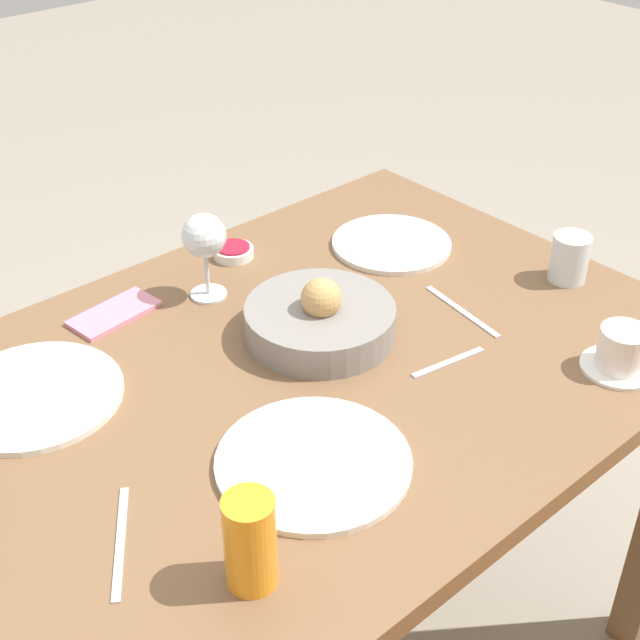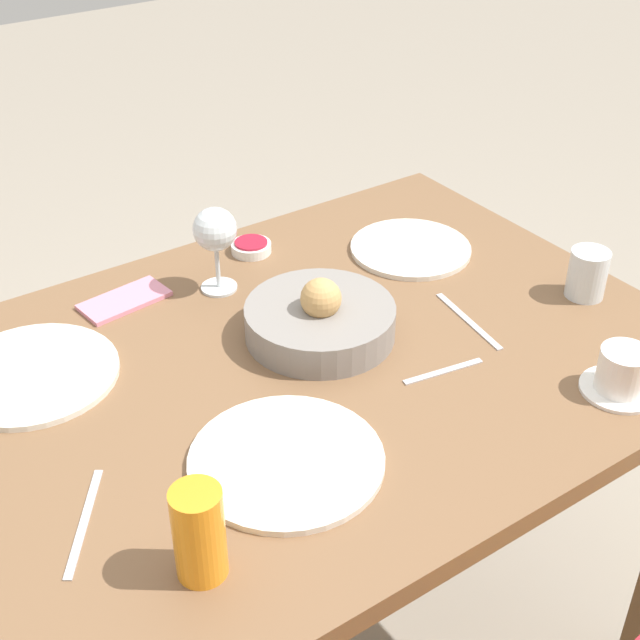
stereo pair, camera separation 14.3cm
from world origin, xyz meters
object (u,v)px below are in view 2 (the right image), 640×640
at_px(bread_basket, 320,318).
at_px(plate_far_center, 286,460).
at_px(knife_silver, 468,321).
at_px(fork_silver, 84,522).
at_px(spoon_coffee, 443,371).
at_px(wine_glass, 215,232).
at_px(coffee_cup, 622,373).
at_px(cell_phone, 124,300).
at_px(plate_near_right, 32,374).
at_px(plate_near_left, 411,249).
at_px(water_tumbler, 587,274).
at_px(juice_glass, 199,533).
at_px(jam_bowl_berry, 251,247).

relative_size(bread_basket, plate_far_center, 0.92).
bearing_deg(knife_silver, plate_far_center, 14.91).
relative_size(fork_silver, spoon_coffee, 1.15).
height_order(plate_far_center, wine_glass, wine_glass).
relative_size(wine_glass, fork_silver, 0.99).
height_order(bread_basket, wine_glass, wine_glass).
bearing_deg(fork_silver, coffee_cup, 165.09).
xyz_separation_m(plate_far_center, cell_phone, (0.01, -0.50, -0.00)).
bearing_deg(plate_far_center, cell_phone, -88.63).
distance_m(bread_basket, fork_silver, 0.51).
xyz_separation_m(plate_near_right, wine_glass, (-0.36, -0.06, 0.11)).
distance_m(plate_near_left, knife_silver, 0.25).
xyz_separation_m(bread_basket, water_tumbler, (-0.45, 0.16, 0.01)).
height_order(bread_basket, coffee_cup, bread_basket).
bearing_deg(coffee_cup, wine_glass, -59.49).
xyz_separation_m(plate_far_center, juice_glass, (0.18, 0.10, 0.06)).
distance_m(water_tumbler, jam_bowl_berry, 0.61).
xyz_separation_m(bread_basket, wine_glass, (0.06, -0.22, 0.08)).
height_order(plate_near_right, spoon_coffee, plate_near_right).
relative_size(juice_glass, coffee_cup, 1.08).
height_order(juice_glass, knife_silver, juice_glass).
relative_size(plate_near_left, knife_silver, 1.24).
distance_m(plate_far_center, cell_phone, 0.50).
bearing_deg(water_tumbler, fork_silver, 0.67).
bearing_deg(coffee_cup, bread_basket, -52.59).
bearing_deg(water_tumbler, wine_glass, -36.50).
xyz_separation_m(water_tumbler, coffee_cup, (0.16, 0.21, -0.01)).
bearing_deg(coffee_cup, plate_far_center, -16.90).
relative_size(juice_glass, jam_bowl_berry, 1.66).
relative_size(wine_glass, coffee_cup, 1.35).
distance_m(juice_glass, fork_silver, 0.18).
xyz_separation_m(plate_near_left, knife_silver, (0.07, 0.24, -0.00)).
bearing_deg(plate_near_right, cell_phone, -150.34).
bearing_deg(plate_far_center, wine_glass, -107.98).
distance_m(wine_glass, cell_phone, 0.20).
xyz_separation_m(bread_basket, cell_phone, (0.22, -0.27, -0.03)).
xyz_separation_m(plate_near_left, coffee_cup, (0.02, 0.51, 0.03)).
distance_m(water_tumbler, wine_glass, 0.64).
distance_m(coffee_cup, spoon_coffee, 0.26).
bearing_deg(knife_silver, plate_near_left, -106.92).
xyz_separation_m(wine_glass, knife_silver, (-0.29, 0.33, -0.11)).
bearing_deg(jam_bowl_berry, spoon_coffee, 95.78).
distance_m(plate_near_right, jam_bowl_berry, 0.50).
bearing_deg(water_tumbler, juice_glass, 10.94).
height_order(water_tumbler, knife_silver, water_tumbler).
relative_size(coffee_cup, cell_phone, 0.73).
xyz_separation_m(bread_basket, plate_near_right, (0.42, -0.16, -0.03)).
height_order(plate_near_right, juice_glass, juice_glass).
bearing_deg(plate_near_right, bread_basket, 159.51).
xyz_separation_m(coffee_cup, knife_silver, (0.06, -0.27, -0.03)).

